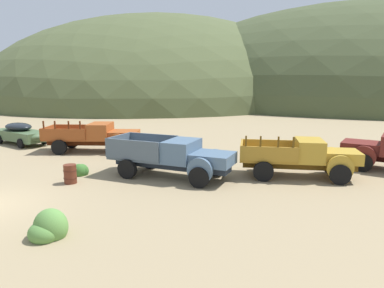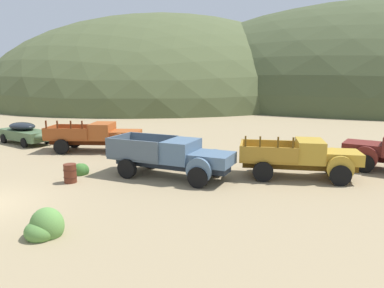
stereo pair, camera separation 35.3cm
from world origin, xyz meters
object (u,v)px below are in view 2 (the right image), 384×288
(car_weathered_green, at_px, (26,133))
(truck_mustard, at_px, (307,158))
(truck_oxide_orange, at_px, (101,136))
(truck_chalk_blue, at_px, (178,158))
(oil_drum_foreground, at_px, (70,173))

(car_weathered_green, height_order, truck_mustard, truck_mustard)
(truck_oxide_orange, xyz_separation_m, truck_mustard, (13.13, -2.26, -0.01))
(car_weathered_green, relative_size, truck_mustard, 0.89)
(truck_chalk_blue, xyz_separation_m, truck_mustard, (5.93, 2.05, -0.02))
(truck_oxide_orange, relative_size, oil_drum_foreground, 7.20)
(truck_mustard, height_order, oil_drum_foreground, truck_mustard)
(truck_oxide_orange, relative_size, truck_mustard, 1.09)
(truck_chalk_blue, xyz_separation_m, oil_drum_foreground, (-4.50, -2.41, -0.57))
(truck_chalk_blue, height_order, oil_drum_foreground, truck_chalk_blue)
(truck_mustard, bearing_deg, truck_oxide_orange, 161.50)
(car_weathered_green, distance_m, truck_mustard, 20.10)
(car_weathered_green, relative_size, truck_chalk_blue, 0.82)
(truck_oxide_orange, bearing_deg, truck_mustard, -25.77)
(truck_mustard, distance_m, oil_drum_foreground, 11.36)
(car_weathered_green, bearing_deg, oil_drum_foreground, -19.76)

